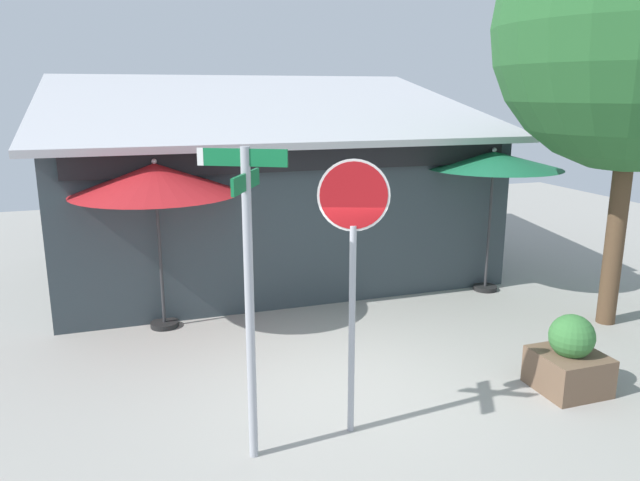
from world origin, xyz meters
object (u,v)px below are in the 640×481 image
sidewalk_planter (569,359)px  patio_umbrella_forest_green_center (494,161)px  stop_sign (353,250)px  patio_umbrella_crimson_left (155,180)px  street_sign_post (248,279)px

sidewalk_planter → patio_umbrella_forest_green_center: bearing=71.2°
stop_sign → sidewalk_planter: (2.91, 0.01, -1.65)m
stop_sign → patio_umbrella_crimson_left: (-1.70, 3.76, 0.29)m
stop_sign → patio_umbrella_crimson_left: bearing=114.3°
street_sign_post → stop_sign: (1.12, 0.13, 0.16)m
patio_umbrella_crimson_left → sidewalk_planter: patio_umbrella_crimson_left is taller
stop_sign → sidewalk_planter: 3.35m
street_sign_post → patio_umbrella_crimson_left: bearing=98.4°
stop_sign → sidewalk_planter: size_ratio=3.03×
street_sign_post → patio_umbrella_forest_green_center: street_sign_post is taller
stop_sign → patio_umbrella_forest_green_center: bearing=41.7°
street_sign_post → patio_umbrella_forest_green_center: size_ratio=1.18×
street_sign_post → patio_umbrella_forest_green_center: (5.30, 3.85, 0.52)m
patio_umbrella_crimson_left → patio_umbrella_forest_green_center: size_ratio=1.00×
street_sign_post → stop_sign: size_ratio=1.05×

